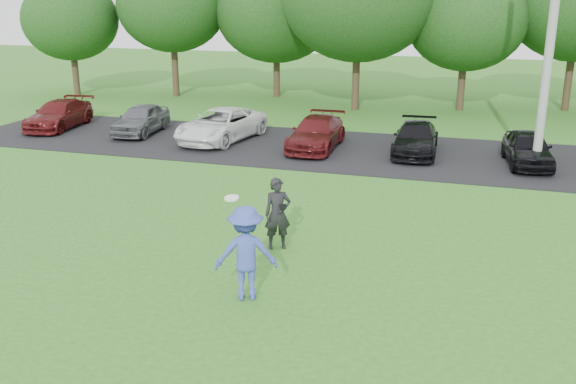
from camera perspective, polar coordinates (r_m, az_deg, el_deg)
name	(u,v)px	position (r m, az deg, el deg)	size (l,w,h in m)	color
ground	(232,315)	(11.97, -4.96, -10.81)	(100.00, 100.00, 0.00)	#2E681D
parking_lot	(363,151)	(23.79, 6.67, 3.61)	(32.00, 6.50, 0.03)	black
utility_pole	(554,8)	(21.71, 22.60, 14.88)	(0.28, 0.28, 10.33)	#979792
frisbee_player	(246,253)	(12.17, -3.77, -5.43)	(1.37, 1.09, 2.05)	#3D4EAE
camera_bystander	(278,214)	(14.53, -0.93, -1.94)	(0.72, 0.63, 1.66)	black
parked_cars	(353,134)	(23.76, 5.80, 5.11)	(28.37, 4.71, 1.23)	#561313
tree_row	(435,7)	(32.62, 12.96, 15.72)	(42.39, 9.85, 8.64)	#38281C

